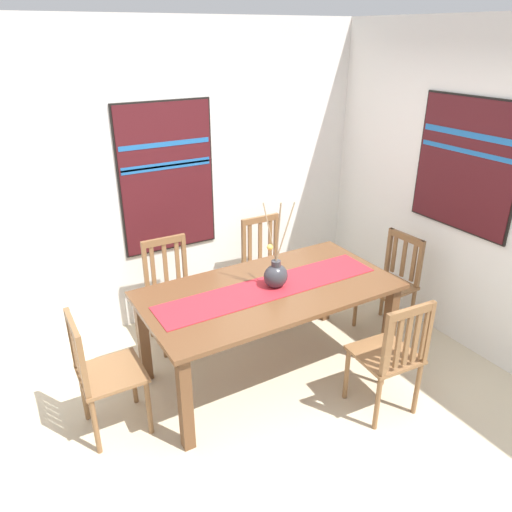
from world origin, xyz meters
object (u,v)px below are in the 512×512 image
painting_on_back_wall (167,178)px  painting_on_side_wall (466,165)px  chair_3 (391,282)px  chair_1 (391,354)px  chair_4 (267,266)px  dining_table (269,300)px  chair_2 (102,372)px  chair_0 (172,291)px  centerpiece_vase (276,274)px

painting_on_back_wall → painting_on_side_wall: size_ratio=1.24×
chair_3 → painting_on_side_wall: painting_on_side_wall is taller
painting_on_back_wall → painting_on_side_wall: (1.99, -1.55, 0.20)m
chair_1 → chair_3: size_ratio=1.03×
chair_1 → painting_on_back_wall: size_ratio=0.71×
chair_4 → chair_1: bearing=-89.9°
painting_on_back_wall → chair_4: bearing=-28.4°
dining_table → chair_2: 1.33m
chair_0 → chair_4: bearing=0.0°
chair_3 → painting_on_back_wall: 2.24m
dining_table → chair_0: (-0.48, 0.84, -0.19)m
dining_table → centerpiece_vase: (0.05, -0.01, 0.21)m
chair_3 → chair_4: 1.17m
centerpiece_vase → painting_on_side_wall: painting_on_side_wall is taller
centerpiece_vase → chair_2: 1.42m
centerpiece_vase → chair_2: centerpiece_vase is taller
chair_1 → chair_2: 2.00m
painting_on_back_wall → painting_on_side_wall: painting_on_side_wall is taller
chair_2 → painting_on_back_wall: size_ratio=0.69×
centerpiece_vase → dining_table: bearing=172.3°
chair_4 → chair_0: bearing=-180.0°
painting_on_side_wall → chair_0: bearing=152.8°
painting_on_back_wall → dining_table: bearing=-76.9°
dining_table → painting_on_back_wall: bearing=103.1°
chair_4 → painting_on_side_wall: painting_on_side_wall is taller
chair_0 → chair_2: 1.18m
centerpiece_vase → chair_4: bearing=62.5°
chair_4 → painting_on_side_wall: bearing=-43.0°
dining_table → painting_on_back_wall: size_ratio=1.45×
dining_table → painting_on_back_wall: painting_on_back_wall is taller
painting_on_side_wall → chair_3: bearing=143.8°
dining_table → chair_1: bearing=-59.1°
chair_1 → painting_on_side_wall: 1.70m
chair_0 → chair_1: bearing=-59.7°
centerpiece_vase → chair_4: size_ratio=0.73×
chair_2 → chair_4: 1.99m
chair_2 → painting_on_back_wall: (1.02, 1.26, 0.88)m
dining_table → chair_4: chair_4 is taller
dining_table → chair_0: 0.99m
chair_3 → painting_on_side_wall: (0.38, -0.28, 1.10)m
chair_0 → chair_1: (0.98, -1.68, 0.01)m
chair_0 → chair_3: bearing=-25.1°
chair_3 → painting_on_back_wall: size_ratio=0.68×
centerpiece_vase → chair_2: size_ratio=0.75×
dining_table → chair_3: 1.33m
dining_table → chair_1: 0.99m
chair_0 → chair_2: chair_0 is taller
centerpiece_vase → chair_2: (-1.36, 0.02, -0.39)m
chair_0 → chair_4: size_ratio=0.98×
chair_1 → chair_4: bearing=90.1°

